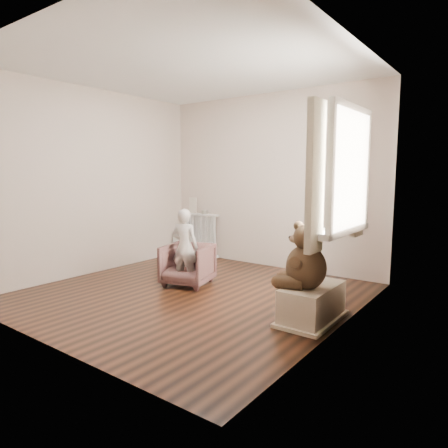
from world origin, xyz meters
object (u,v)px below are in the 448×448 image
Objects in this scene: radiator at (200,234)px; teddy_bear at (306,254)px; plush_cat at (353,214)px; toy_bench at (312,300)px; armchair at (188,265)px; toy_vanity at (187,239)px; child at (185,247)px.

teddy_bear is at bearing -32.46° from radiator.
teddy_bear is at bearing -112.00° from plush_cat.
armchair is at bearing 173.20° from toy_bench.
toy_vanity reaches higher than toy_bench.
radiator reaches higher than toy_vanity.
toy_bench is (1.80, -0.21, -0.07)m from armchair.
child reaches higher than toy_bench.
armchair is 2.12m from plush_cat.
plush_cat is (2.92, -0.98, 0.61)m from radiator.
teddy_bear reaches higher than armchair.
child is 1.29× the size of toy_bench.
child is 1.56× the size of teddy_bear.
radiator is 1.78m from child.
toy_vanity is 1.05× the size of armchair.
armchair is 1.85m from teddy_bear.
armchair is (1.27, -1.40, -0.01)m from toy_vanity.
child is at bearing 155.82° from teddy_bear.
armchair is at bearing -55.51° from radiator.
toy_vanity is 0.82× the size of toy_bench.
child is at bearing 174.78° from toy_bench.
plush_cat is at bearing 179.02° from child.
teddy_bear reaches higher than radiator.
toy_bench is 1.05m from plush_cat.
radiator is 1.27× the size of armchair.
armchair is at bearing -105.42° from child.
child is at bearing -48.78° from toy_vanity.
teddy_bear is (-0.02, -0.11, 0.47)m from toy_bench.
plush_cat reaches higher than radiator.
armchair is at bearing -177.13° from plush_cat.
plush_cat is (3.21, -0.95, 0.72)m from toy_vanity.
armchair is 0.60× the size of child.
plush_cat reaches higher than toy_bench.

